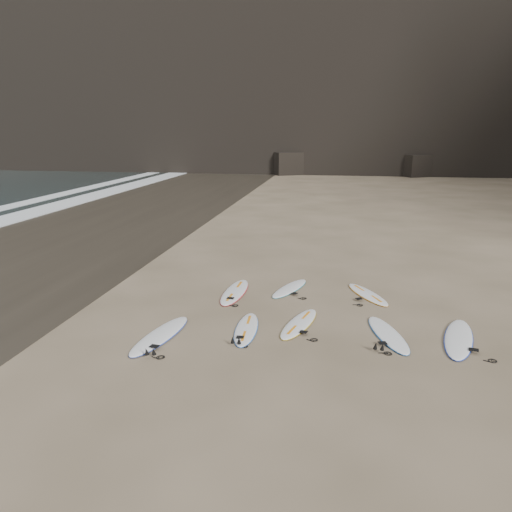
{
  "coord_description": "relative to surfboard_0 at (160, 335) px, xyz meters",
  "views": [
    {
      "loc": [
        0.25,
        -12.24,
        5.11
      ],
      "look_at": [
        -2.09,
        1.58,
        1.5
      ],
      "focal_mm": 35.0,
      "sensor_mm": 36.0,
      "label": 1
    }
  ],
  "objects": [
    {
      "name": "surfboard_6",
      "position": [
        2.83,
        4.35,
        -0.01
      ],
      "size": [
        1.27,
        2.29,
        0.08
      ],
      "primitive_type": "ellipsoid",
      "rotation": [
        0.0,
        0.0,
        -0.35
      ],
      "color": "white",
      "rests_on": "ground"
    },
    {
      "name": "surfboard_1",
      "position": [
        2.06,
        0.78,
        -0.01
      ],
      "size": [
        0.68,
        2.31,
        0.08
      ],
      "primitive_type": "ellipsoid",
      "rotation": [
        0.0,
        0.0,
        0.06
      ],
      "color": "white",
      "rests_on": "ground"
    },
    {
      "name": "surfboard_4",
      "position": [
        7.38,
        1.06,
        0.0
      ],
      "size": [
        1.26,
        2.76,
        0.1
      ],
      "primitive_type": "ellipsoid",
      "rotation": [
        0.0,
        0.0,
        -0.24
      ],
      "color": "white",
      "rests_on": "ground"
    },
    {
      "name": "wet_sand",
      "position": [
        -8.92,
        11.15,
        -0.04
      ],
      "size": [
        12.0,
        200.0,
        0.01
      ],
      "primitive_type": "cube",
      "color": "#383026",
      "rests_on": "ground"
    },
    {
      "name": "surfboard_7",
      "position": [
        5.31,
        4.15,
        -0.01
      ],
      "size": [
        1.51,
        2.3,
        0.08
      ],
      "primitive_type": "ellipsoid",
      "rotation": [
        0.0,
        0.0,
        0.46
      ],
      "color": "white",
      "rests_on": "ground"
    },
    {
      "name": "surfboard_5",
      "position": [
        1.14,
        3.67,
        -0.0
      ],
      "size": [
        0.71,
        2.65,
        0.09
      ],
      "primitive_type": "ellipsoid",
      "rotation": [
        0.0,
        0.0,
        -0.03
      ],
      "color": "white",
      "rests_on": "ground"
    },
    {
      "name": "surfboard_2",
      "position": [
        3.39,
        1.37,
        -0.01
      ],
      "size": [
        1.14,
        2.42,
        0.08
      ],
      "primitive_type": "ellipsoid",
      "rotation": [
        0.0,
        0.0,
        -0.26
      ],
      "color": "white",
      "rests_on": "ground"
    },
    {
      "name": "ground",
      "position": [
        4.08,
        1.15,
        -0.05
      ],
      "size": [
        240.0,
        240.0,
        0.0
      ],
      "primitive_type": "plane",
      "color": "#897559",
      "rests_on": "ground"
    },
    {
      "name": "surfboard_0",
      "position": [
        0.0,
        0.0,
        0.0
      ],
      "size": [
        1.08,
        2.74,
        0.1
      ],
      "primitive_type": "ellipsoid",
      "rotation": [
        0.0,
        0.0,
        -0.17
      ],
      "color": "white",
      "rests_on": "ground"
    },
    {
      "name": "surfboard_3",
      "position": [
        5.67,
        1.03,
        -0.0
      ],
      "size": [
        1.22,
        2.51,
        0.09
      ],
      "primitive_type": "ellipsoid",
      "rotation": [
        0.0,
        0.0,
        0.27
      ],
      "color": "white",
      "rests_on": "ground"
    }
  ]
}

